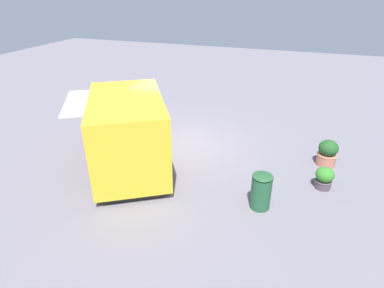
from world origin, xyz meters
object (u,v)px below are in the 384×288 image
Objects in this scene: food_truck at (128,129)px; trash_bin at (261,191)px; planter_flowering_near at (324,178)px; planter_flowering_far at (327,153)px.

trash_bin is (-4.45, 1.11, -0.62)m from food_truck.
trash_bin reaches higher than planter_flowering_near.
food_truck is at bearing 3.61° from planter_flowering_near.
planter_flowering_far is 0.87× the size of trash_bin.
planter_flowering_near is (-6.04, -0.38, -0.79)m from food_truck.
planter_flowering_far reaches higher than planter_flowering_near.
food_truck is 6.45m from planter_flowering_far.
food_truck is at bearing 16.37° from planter_flowering_far.
food_truck reaches higher than trash_bin.
food_truck reaches higher than planter_flowering_far.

